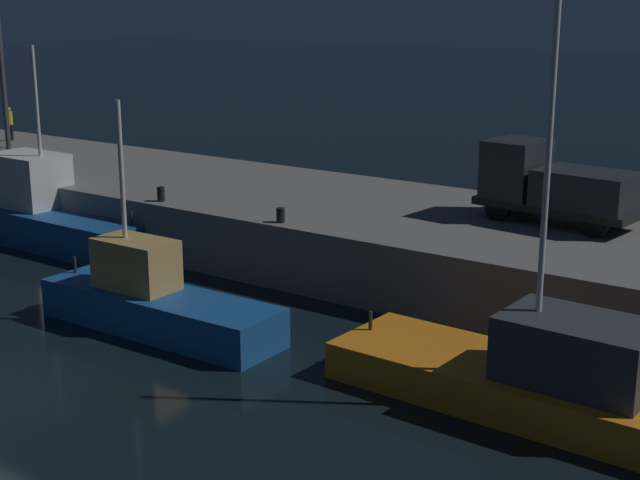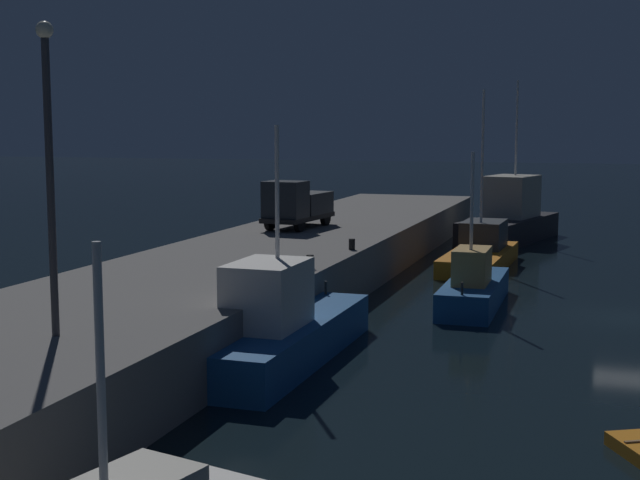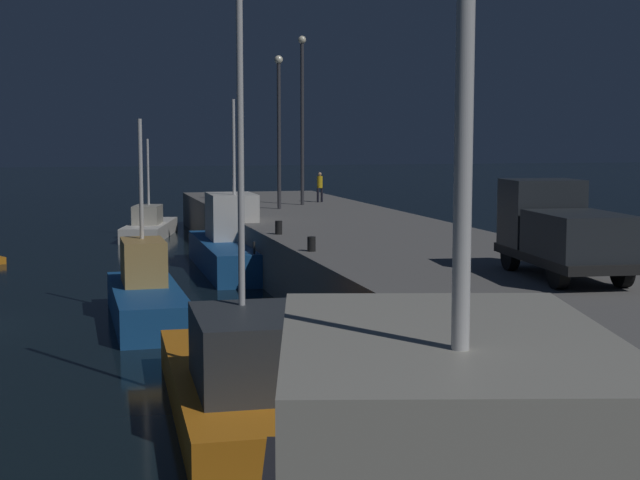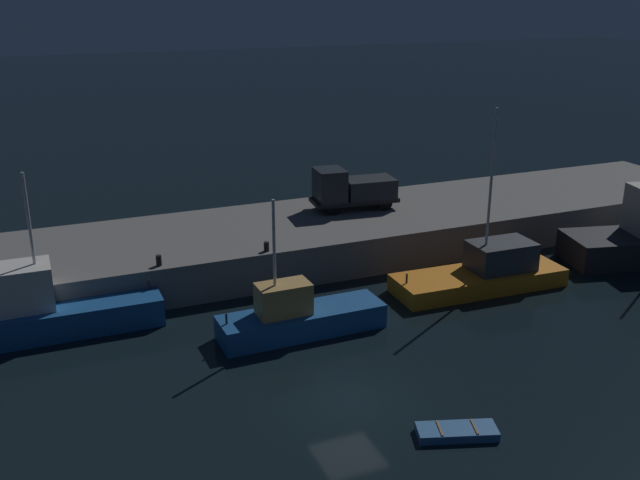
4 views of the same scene
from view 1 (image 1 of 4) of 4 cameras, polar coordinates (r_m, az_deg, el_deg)
name	(u,v)px [view 1 (image 1 of 4)]	position (r m, az deg, el deg)	size (l,w,h in m)	color
pier_quay	(333,227)	(33.96, 0.79, 0.79)	(66.44, 9.08, 2.17)	slate
fishing_trawler_red	(45,214)	(37.73, -16.77, 1.55)	(10.31, 3.18, 7.62)	#195193
fishing_boat_orange	(155,301)	(26.84, -10.24, -3.79)	(7.79, 2.21, 6.57)	#195193
fishing_trawler_green	(537,376)	(21.93, 13.39, -8.25)	(9.41, 3.24, 9.56)	orange
lamp_post_west	(0,37)	(47.66, -19.33, 11.83)	(0.44, 0.44, 9.32)	#38383D
lamp_post_east	(0,55)	(44.55, -19.30, 10.81)	(0.44, 0.44, 8.01)	#38383D
utility_truck	(553,185)	(30.80, 14.32, 3.36)	(5.45, 2.56, 2.60)	black
dockworker	(10,122)	(50.40, -18.78, 7.00)	(0.44, 0.44, 1.75)	black
bollard_west	(281,215)	(30.09, -2.47, 1.56)	(0.28, 0.28, 0.49)	black
bollard_central	(161,194)	(33.76, -9.89, 2.84)	(0.28, 0.28, 0.53)	black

